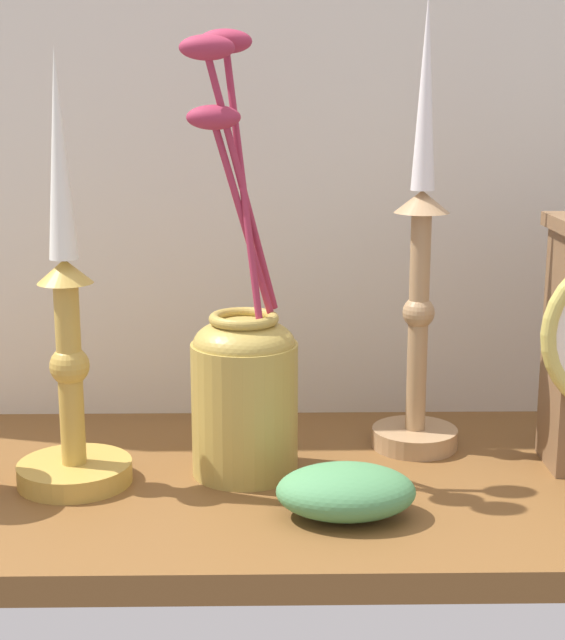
{
  "coord_description": "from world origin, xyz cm",
  "views": [
    {
      "loc": [
        -7.02,
        -81.11,
        32.79
      ],
      "look_at": [
        -5.65,
        0.0,
        14.0
      ],
      "focal_mm": 55.68,
      "sensor_mm": 36.0,
      "label": 1
    }
  ],
  "objects": [
    {
      "name": "brass_vase_jar",
      "position": [
        -9.02,
        1.03,
        9.1
      ],
      "size": [
        9.48,
        9.26,
        37.71
      ],
      "color": "#B29543",
      "rests_on": "ground_plane"
    },
    {
      "name": "ground_plane",
      "position": [
        0.0,
        0.0,
        -1.2
      ],
      "size": [
        100.0,
        36.0,
        2.4
      ],
      "primitive_type": "cube",
      "color": "brown"
    },
    {
      "name": "candlestick_tall_left",
      "position": [
        -23.47,
        -1.08,
        11.17
      ],
      "size": [
        9.76,
        9.76,
        36.37
      ],
      "color": "gold",
      "rests_on": "ground_plane"
    },
    {
      "name": "candlestick_tall_center",
      "position": [
        6.94,
        7.17,
        14.73
      ],
      "size": [
        8.02,
        8.02,
        41.32
      ],
      "color": "tan",
      "rests_on": "ground_plane"
    },
    {
      "name": "back_wall",
      "position": [
        0.0,
        18.5,
        32.5
      ],
      "size": [
        120.0,
        2.0,
        65.0
      ],
      "primitive_type": "cube",
      "color": "silver",
      "rests_on": "ground_plane"
    },
    {
      "name": "ivy_sprig",
      "position": [
        -0.8,
        -8.38,
        2.07
      ],
      "size": [
        11.04,
        7.73,
        4.15
      ],
      "color": "#4B8A53",
      "rests_on": "ground_plane"
    }
  ]
}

